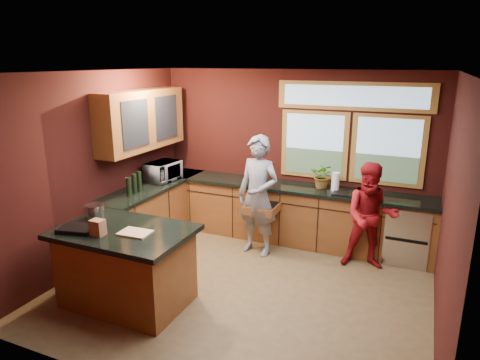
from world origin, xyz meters
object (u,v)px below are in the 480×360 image
Objects in this scene: person_grey at (258,196)px; person_red at (371,216)px; cutting_board at (135,233)px; island at (127,266)px; stock_pot at (95,211)px.

person_red is at bearing 17.74° from person_grey.
cutting_board is (-0.71, -1.99, 0.05)m from person_grey.
person_grey is (0.91, 1.94, 0.42)m from island.
stock_pot is at bearing -118.07° from person_grey.
cutting_board is (-2.31, -2.17, 0.20)m from person_red.
island is 0.80m from stock_pot.
cutting_board is at bearing -147.35° from person_red.
person_red reaches higher than island.
person_grey reaches higher than cutting_board.
cutting_board reaches higher than island.
cutting_board is (0.20, -0.05, 0.48)m from island.
island is 0.52m from cutting_board.
stock_pot reaches higher than cutting_board.
person_red is 4.32× the size of cutting_board.
cutting_board is 0.78m from stock_pot.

